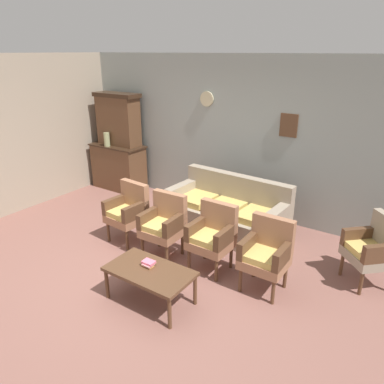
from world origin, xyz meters
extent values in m
plane|color=#84564C|center=(0.00, 0.00, 0.00)|extent=(7.68, 7.68, 0.00)
cube|color=#939E99|center=(0.00, 2.63, 1.35)|extent=(6.40, 0.06, 2.70)
cube|color=brown|center=(0.90, 2.58, 1.65)|extent=(0.28, 0.02, 0.36)
cylinder|color=beige|center=(-0.60, 2.58, 1.95)|extent=(0.26, 0.03, 0.26)
cube|color=brown|center=(-2.54, 2.25, 0.45)|extent=(1.10, 0.52, 0.90)
cube|color=#342115|center=(-2.54, 2.25, 0.92)|extent=(1.16, 0.55, 0.03)
cube|color=brown|center=(-2.54, 2.33, 1.41)|extent=(0.90, 0.36, 0.95)
cube|color=#342115|center=(-2.54, 2.33, 1.92)|extent=(0.99, 0.38, 0.08)
cylinder|color=#9AA270|center=(-2.63, 2.07, 1.07)|extent=(0.12, 0.12, 0.28)
cube|color=gray|center=(0.34, 1.68, 0.21)|extent=(1.91, 0.90, 0.42)
cube|color=gray|center=(0.36, 2.00, 0.66)|extent=(1.88, 0.26, 0.48)
cube|color=gray|center=(1.20, 1.63, 0.54)|extent=(0.20, 0.81, 0.24)
cube|color=gray|center=(-0.51, 1.72, 0.54)|extent=(0.20, 0.81, 0.24)
cube|color=tan|center=(0.89, 1.61, 0.47)|extent=(0.52, 0.59, 0.10)
cube|color=tan|center=(0.34, 1.64, 0.47)|extent=(0.52, 0.59, 0.10)
cube|color=tan|center=(-0.20, 1.67, 0.47)|extent=(0.52, 0.59, 0.10)
cube|color=#9E6B4C|center=(-0.79, 0.62, 0.38)|extent=(0.56, 0.52, 0.12)
cube|color=tan|center=(-0.79, 0.60, 0.47)|extent=(0.47, 0.44, 0.10)
cube|color=#9E6B4C|center=(-0.77, 0.82, 0.67)|extent=(0.53, 0.14, 0.46)
cube|color=brown|center=(-0.57, 0.61, 0.55)|extent=(0.12, 0.48, 0.22)
cube|color=brown|center=(-1.01, 0.64, 0.55)|extent=(0.12, 0.48, 0.22)
cylinder|color=brown|center=(-0.60, 0.42, 0.16)|extent=(0.04, 0.04, 0.32)
cylinder|color=brown|center=(-1.01, 0.45, 0.16)|extent=(0.04, 0.04, 0.32)
cylinder|color=brown|center=(-0.56, 0.80, 0.16)|extent=(0.04, 0.04, 0.32)
cylinder|color=brown|center=(-0.98, 0.83, 0.16)|extent=(0.04, 0.04, 0.32)
cube|color=#9E6B4C|center=(-0.06, 0.58, 0.38)|extent=(0.53, 0.50, 0.12)
cube|color=tan|center=(-0.06, 0.56, 0.47)|extent=(0.45, 0.42, 0.10)
cube|color=#9E6B4C|center=(-0.07, 0.78, 0.67)|extent=(0.52, 0.12, 0.46)
cube|color=brown|center=(0.16, 0.58, 0.55)|extent=(0.10, 0.48, 0.22)
cube|color=brown|center=(-0.28, 0.57, 0.55)|extent=(0.10, 0.48, 0.22)
cylinder|color=brown|center=(0.15, 0.39, 0.16)|extent=(0.04, 0.04, 0.32)
cylinder|color=brown|center=(-0.27, 0.38, 0.16)|extent=(0.04, 0.04, 0.32)
cylinder|color=brown|center=(0.14, 0.77, 0.16)|extent=(0.04, 0.04, 0.32)
cylinder|color=brown|center=(-0.28, 0.76, 0.16)|extent=(0.04, 0.04, 0.32)
cube|color=#9E6B4C|center=(0.67, 0.66, 0.38)|extent=(0.53, 0.49, 0.12)
cube|color=tan|center=(0.67, 0.64, 0.47)|extent=(0.45, 0.41, 0.10)
cube|color=#9E6B4C|center=(0.68, 0.86, 0.67)|extent=(0.52, 0.11, 0.46)
cube|color=brown|center=(0.89, 0.66, 0.55)|extent=(0.09, 0.48, 0.22)
cube|color=brown|center=(0.45, 0.67, 0.55)|extent=(0.09, 0.48, 0.22)
cylinder|color=brown|center=(0.88, 0.47, 0.16)|extent=(0.04, 0.04, 0.32)
cylinder|color=brown|center=(0.46, 0.48, 0.16)|extent=(0.04, 0.04, 0.32)
cylinder|color=brown|center=(0.89, 0.85, 0.16)|extent=(0.04, 0.04, 0.32)
cylinder|color=brown|center=(0.47, 0.86, 0.16)|extent=(0.04, 0.04, 0.32)
cube|color=#9E6B4C|center=(1.44, 0.64, 0.38)|extent=(0.52, 0.48, 0.12)
cube|color=tan|center=(1.44, 0.62, 0.47)|extent=(0.44, 0.41, 0.10)
cube|color=#9E6B4C|center=(1.44, 0.84, 0.67)|extent=(0.52, 0.10, 0.46)
cube|color=brown|center=(1.66, 0.64, 0.55)|extent=(0.08, 0.48, 0.22)
cube|color=brown|center=(1.22, 0.64, 0.55)|extent=(0.08, 0.48, 0.22)
cylinder|color=brown|center=(1.65, 0.45, 0.16)|extent=(0.04, 0.04, 0.32)
cylinder|color=brown|center=(1.23, 0.45, 0.16)|extent=(0.04, 0.04, 0.32)
cylinder|color=brown|center=(1.65, 0.83, 0.16)|extent=(0.04, 0.04, 0.32)
cylinder|color=brown|center=(1.23, 0.83, 0.16)|extent=(0.04, 0.04, 0.32)
cube|color=gray|center=(2.44, 1.48, 0.38)|extent=(0.71, 0.71, 0.12)
cube|color=tan|center=(2.42, 1.47, 0.47)|extent=(0.60, 0.60, 0.10)
cube|color=brown|center=(2.59, 1.32, 0.55)|extent=(0.40, 0.39, 0.22)
cube|color=brown|center=(2.29, 1.64, 0.55)|extent=(0.40, 0.39, 0.22)
cylinder|color=brown|center=(2.45, 1.20, 0.16)|extent=(0.04, 0.04, 0.32)
cylinder|color=brown|center=(2.16, 1.50, 0.16)|extent=(0.04, 0.04, 0.32)
cylinder|color=brown|center=(2.43, 1.76, 0.16)|extent=(0.04, 0.04, 0.32)
cube|color=brown|center=(0.45, -0.29, 0.40)|extent=(1.00, 0.56, 0.04)
cylinder|color=brown|center=(-0.01, -0.05, 0.19)|extent=(0.04, 0.04, 0.38)
cylinder|color=brown|center=(0.91, -0.05, 0.19)|extent=(0.04, 0.04, 0.38)
cylinder|color=brown|center=(-0.01, -0.53, 0.19)|extent=(0.04, 0.04, 0.38)
cylinder|color=brown|center=(0.91, -0.53, 0.19)|extent=(0.04, 0.04, 0.38)
cube|color=#E29A50|center=(0.38, -0.25, 0.43)|extent=(0.14, 0.08, 0.02)
cube|color=pink|center=(0.39, -0.25, 0.45)|extent=(0.12, 0.11, 0.02)
cube|color=pink|center=(0.39, -0.23, 0.47)|extent=(0.14, 0.10, 0.03)
camera|label=1|loc=(2.82, -2.95, 2.74)|focal=34.20mm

